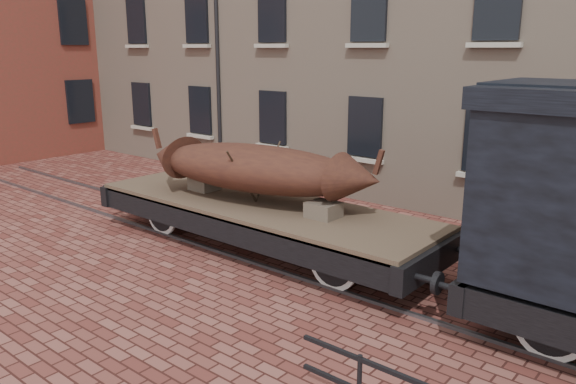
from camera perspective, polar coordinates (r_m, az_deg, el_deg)
The scene contains 4 objects.
ground at distance 11.44m, azimuth 4.79°, elevation -8.12°, with size 90.00×90.00×0.00m, color #5C2822.
rail_track at distance 11.43m, azimuth 4.79°, elevation -7.98°, with size 30.00×1.52×0.06m.
flatcar_wagon at distance 12.38m, azimuth -2.98°, elevation -2.03°, with size 9.31×2.53×1.41m.
iron_boat at distance 12.20m, azimuth -3.35°, elevation 2.46°, with size 5.84×2.40×1.43m.
Camera 1 is at (6.01, -8.70, 4.37)m, focal length 35.00 mm.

